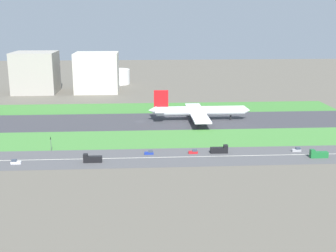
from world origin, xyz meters
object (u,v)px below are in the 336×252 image
(car_3, at_px, (297,150))
(traffic_light, at_px, (51,143))
(truck_1, at_px, (318,154))
(terminal_building, at_px, (36,72))
(hangar_building, at_px, (97,72))
(car_0, at_px, (16,162))
(airliner, at_px, (198,111))
(car_1, at_px, (149,153))
(truck_0, at_px, (220,150))
(fuel_tank_west, at_px, (118,77))
(car_2, at_px, (194,152))
(truck_2, at_px, (92,159))

(car_3, xyz_separation_m, traffic_light, (-120.48, 7.99, 3.37))
(truck_1, relative_size, terminal_building, 0.23)
(car_3, distance_m, hangar_building, 215.41)
(truck_1, xyz_separation_m, traffic_light, (-127.16, 17.99, 2.62))
(car_0, relative_size, terminal_building, 0.12)
(airliner, height_order, car_3, airliner)
(terminal_building, bearing_deg, car_1, -62.61)
(truck_1, height_order, truck_0, same)
(airliner, distance_m, car_1, 75.46)
(traffic_light, bearing_deg, car_3, -3.80)
(car_3, bearing_deg, fuel_tank_west, 113.47)
(airliner, height_order, truck_0, airliner)
(truck_0, bearing_deg, car_3, 0.00)
(terminal_building, bearing_deg, airliner, -42.01)
(terminal_building, xyz_separation_m, fuel_tank_west, (68.14, 45.00, -10.33))
(car_1, height_order, terminal_building, terminal_building)
(car_2, height_order, traffic_light, traffic_light)
(terminal_building, height_order, fuel_tank_west, terminal_building)
(truck_2, bearing_deg, terminal_building, -70.47)
(truck_1, bearing_deg, traffic_light, -8.05)
(car_2, xyz_separation_m, fuel_tank_west, (-47.53, 227.00, 6.27))
(truck_0, distance_m, fuel_tank_west, 234.93)
(car_1, relative_size, hangar_building, 0.12)
(truck_0, xyz_separation_m, traffic_light, (-82.17, 7.99, 2.62))
(truck_1, xyz_separation_m, terminal_building, (-173.40, 192.00, 15.84))
(fuel_tank_west, bearing_deg, car_0, -98.23)
(car_0, height_order, car_2, same)
(truck_0, height_order, fuel_tank_west, fuel_tank_west)
(airliner, bearing_deg, traffic_light, -143.24)
(truck_0, distance_m, car_2, 12.76)
(terminal_building, relative_size, hangar_building, 0.98)
(truck_0, xyz_separation_m, fuel_tank_west, (-60.27, 227.00, 5.52))
(truck_1, bearing_deg, hangar_building, -57.83)
(traffic_light, height_order, hangar_building, hangar_building)
(truck_1, relative_size, fuel_tank_west, 0.35)
(truck_0, distance_m, truck_2, 61.14)
(terminal_building, bearing_deg, hangar_building, 0.00)
(truck_0, height_order, terminal_building, terminal_building)
(car_3, xyz_separation_m, car_1, (-72.43, 0.00, 0.00))
(airliner, height_order, car_2, airliner)
(car_1, distance_m, hangar_building, 187.40)
(truck_1, bearing_deg, fuel_tank_west, -66.05)
(fuel_tank_west, bearing_deg, hangar_building, -109.02)
(car_3, bearing_deg, car_2, 180.00)
(hangar_building, bearing_deg, truck_2, -85.40)
(fuel_tank_west, bearing_deg, car_3, -66.53)
(truck_1, xyz_separation_m, car_1, (-79.11, 10.00, -0.75))
(traffic_light, relative_size, fuel_tank_west, 0.30)
(car_1, bearing_deg, terminal_building, 117.39)
(traffic_light, relative_size, terminal_building, 0.20)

